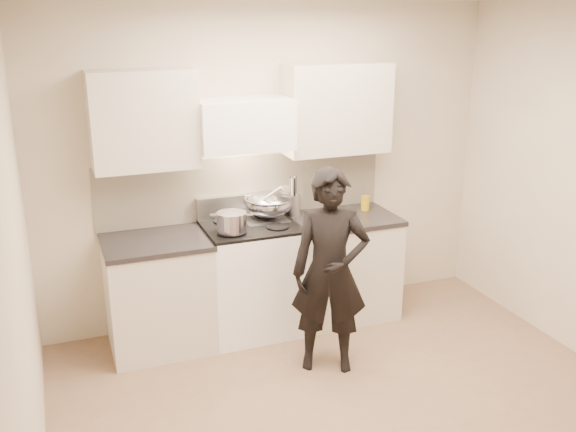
{
  "coord_description": "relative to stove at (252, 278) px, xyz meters",
  "views": [
    {
      "loc": [
        -1.79,
        -3.32,
        2.62
      ],
      "look_at": [
        -0.12,
        1.05,
        1.11
      ],
      "focal_mm": 40.0,
      "sensor_mm": 36.0,
      "label": 1
    }
  ],
  "objects": [
    {
      "name": "oil_glass",
      "position": [
        1.1,
        0.1,
        0.51
      ],
      "size": [
        0.08,
        0.08,
        0.13
      ],
      "color": "#AE870F",
      "rests_on": "counter_right"
    },
    {
      "name": "counter_right",
      "position": [
        0.83,
        0.0,
        -0.01
      ],
      "size": [
        0.92,
        0.67,
        0.92
      ],
      "color": "beige",
      "rests_on": "ground"
    },
    {
      "name": "utensil_crock",
      "position": [
        0.45,
        0.19,
        0.55
      ],
      "size": [
        0.13,
        0.13,
        0.34
      ],
      "color": "#BBBBBB",
      "rests_on": "counter_right"
    },
    {
      "name": "person",
      "position": [
        0.36,
        -0.78,
        0.31
      ],
      "size": [
        0.67,
        0.57,
        1.56
      ],
      "primitive_type": "imported",
      "rotation": [
        0.0,
        0.0,
        -0.41
      ],
      "color": "black",
      "rests_on": "ground"
    },
    {
      "name": "stove",
      "position": [
        0.0,
        0.0,
        0.0
      ],
      "size": [
        0.76,
        0.65,
        0.96
      ],
      "color": "white",
      "rests_on": "ground"
    },
    {
      "name": "stock_pot",
      "position": [
        -0.2,
        -0.14,
        0.56
      ],
      "size": [
        0.32,
        0.31,
        0.16
      ],
      "color": "#A6A6BB",
      "rests_on": "stove"
    },
    {
      "name": "counter_left",
      "position": [
        -0.78,
        0.0,
        -0.01
      ],
      "size": [
        0.82,
        0.67,
        0.92
      ],
      "color": "beige",
      "rests_on": "ground"
    },
    {
      "name": "spice_jar",
      "position": [
        0.78,
        0.15,
        0.5
      ],
      "size": [
        0.05,
        0.05,
        0.1
      ],
      "color": "#BF561C",
      "rests_on": "counter_right"
    },
    {
      "name": "wok",
      "position": [
        0.2,
        0.12,
        0.6
      ],
      "size": [
        0.41,
        0.5,
        0.33
      ],
      "color": "#A6A6BB",
      "rests_on": "stove"
    },
    {
      "name": "ground_plane",
      "position": [
        0.3,
        -1.42,
        -0.47
      ],
      "size": [
        4.0,
        4.0,
        0.0
      ],
      "primitive_type": "plane",
      "color": "#886950"
    },
    {
      "name": "room_shell",
      "position": [
        0.24,
        -1.05,
        1.12
      ],
      "size": [
        4.04,
        3.54,
        2.7
      ],
      "color": "beige",
      "rests_on": "ground"
    }
  ]
}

